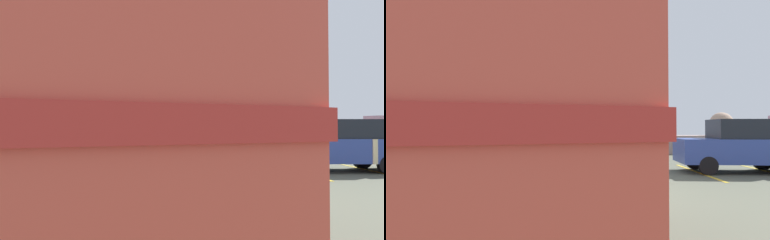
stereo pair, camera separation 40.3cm
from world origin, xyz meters
TOP-DOWN VIEW (x-y plane):
  - ground at (0.00, 0.00)m, footprint 32.00×26.00m
  - breakwater at (0.37, 11.80)m, footprint 31.36×2.27m
  - vintage_coach at (-2.34, -2.36)m, footprint 4.80×8.91m
  - parked_car_nearest at (5.39, 3.45)m, footprint 4.22×2.00m
  - lamp_post at (2.11, 6.67)m, footprint 0.64×0.81m

SIDE VIEW (x-z plane):
  - ground at x=0.00m, z-range 0.00..0.02m
  - breakwater at x=0.37m, z-range -0.55..1.94m
  - parked_car_nearest at x=5.39m, z-range 0.04..1.90m
  - vintage_coach at x=-2.34m, z-range 0.20..3.90m
  - lamp_post at x=2.11m, z-range 0.40..6.01m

